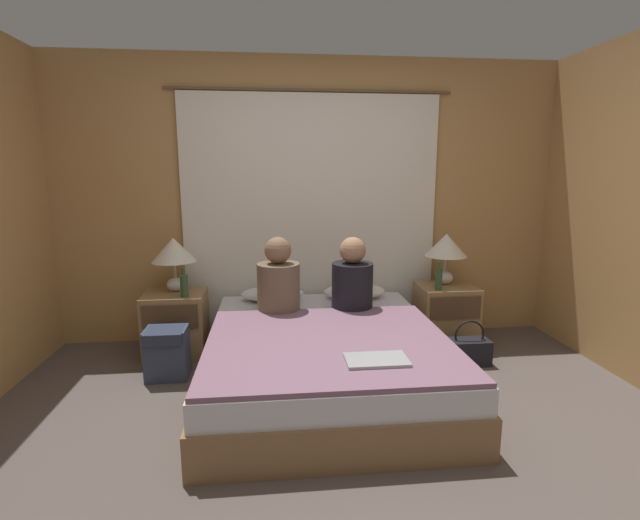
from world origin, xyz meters
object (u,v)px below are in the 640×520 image
bed (324,359)px  nightstand_left (176,324)px  beer_bottle_on_right_stand (439,279)px  lamp_left (174,253)px  person_right_in_bed (352,280)px  pillow_left (273,294)px  person_left_in_bed (278,282)px  laptop_on_bed (377,360)px  backpack_on_floor (167,350)px  nightstand_right (446,315)px  pillow_right (354,291)px  lamp_right (446,248)px  beer_bottle_on_left_stand (184,285)px  handbag_on_floor (468,351)px

bed → nightstand_left: (-1.17, 0.72, 0.06)m
nightstand_left → beer_bottle_on_right_stand: 2.24m
lamp_left → person_right_in_bed: (1.44, -0.32, -0.20)m
bed → pillow_left: (-0.36, 0.81, 0.27)m
pillow_left → person_right_in_bed: (0.64, -0.34, 0.19)m
lamp_left → pillow_left: size_ratio=0.83×
person_left_in_bed → beer_bottle_on_right_stand: size_ratio=2.52×
lamp_left → person_left_in_bed: 0.93m
laptop_on_bed → backpack_on_floor: bearing=147.0°
nightstand_left → nightstand_right: size_ratio=1.00×
pillow_left → pillow_right: bearing=0.0°
lamp_right → person_left_in_bed: person_left_in_bed is taller
lamp_right → pillow_right: 0.89m
lamp_left → person_left_in_bed: (0.85, -0.32, -0.19)m
nightstand_left → person_right_in_bed: person_right_in_bed is taller
person_right_in_bed → nightstand_right: bearing=15.3°
lamp_left → pillow_right: 1.57m
person_left_in_bed → laptop_on_bed: person_left_in_bed is taller
person_right_in_bed → pillow_left: bearing=151.8°
beer_bottle_on_left_stand → nightstand_right: bearing=3.2°
person_left_in_bed → beer_bottle_on_right_stand: person_left_in_bed is taller
person_right_in_bed → beer_bottle_on_left_stand: (-1.34, 0.12, -0.04)m
bed → person_left_in_bed: size_ratio=3.30×
nightstand_right → handbag_on_floor: (0.03, -0.44, -0.16)m
bed → beer_bottle_on_left_stand: beer_bottle_on_left_stand is taller
backpack_on_floor → handbag_on_floor: 2.35m
lamp_right → laptop_on_bed: 1.74m
lamp_right → person_right_in_bed: (-0.89, -0.32, -0.20)m
backpack_on_floor → handbag_on_floor: (2.35, 0.00, -0.10)m
person_left_in_bed → lamp_right: bearing=12.0°
bed → lamp_right: lamp_right is taller
lamp_right → nightstand_right: bearing=-90.0°
nightstand_right → pillow_left: 1.54m
backpack_on_floor → laptop_on_bed: bearing=-33.0°
beer_bottle_on_left_stand → lamp_right: bearing=5.0°
nightstand_right → backpack_on_floor: size_ratio=1.40×
beer_bottle_on_left_stand → person_right_in_bed: bearing=-5.1°
laptop_on_bed → backpack_on_floor: size_ratio=0.94×
pillow_right → beer_bottle_on_right_stand: (0.68, -0.22, 0.15)m
person_right_in_bed → beer_bottle_on_right_stand: size_ratio=2.48×
nightstand_right → lamp_left: lamp_left is taller
nightstand_left → person_right_in_bed: size_ratio=0.90×
bed → laptop_on_bed: size_ratio=5.55×
laptop_on_bed → nightstand_left: bearing=136.1°
handbag_on_floor → laptop_on_bed: bearing=-136.9°
beer_bottle_on_right_stand → person_left_in_bed: bearing=-174.9°
pillow_left → handbag_on_floor: (1.55, -0.54, -0.37)m
nightstand_left → beer_bottle_on_right_stand: size_ratio=2.24×
lamp_left → handbag_on_floor: 2.53m
person_right_in_bed → handbag_on_floor: size_ratio=1.62×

